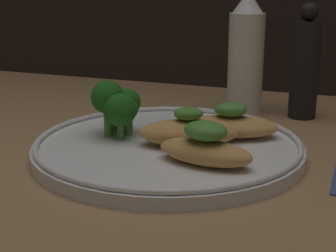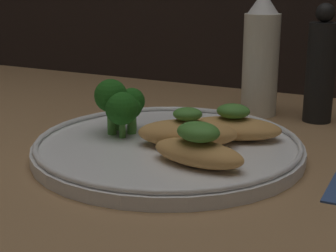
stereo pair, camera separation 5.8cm
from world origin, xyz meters
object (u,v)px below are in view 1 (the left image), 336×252
plate (168,146)px  sauce_bottle (246,55)px  pepper_grinder (305,66)px  broccoli_bunch (118,104)px

plate → sauce_bottle: size_ratio=1.72×
plate → pepper_grinder: 26.37cm
sauce_bottle → plate: bearing=-99.3°
broccoli_bunch → pepper_grinder: pepper_grinder is taller
sauce_bottle → pepper_grinder: sauce_bottle is taller
pepper_grinder → broccoli_bunch: bearing=-131.0°
broccoli_bunch → sauce_bottle: bearing=64.7°
broccoli_bunch → pepper_grinder: bearing=49.0°
plate → pepper_grinder: pepper_grinder is taller
broccoli_bunch → sauce_bottle: size_ratio=0.37×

